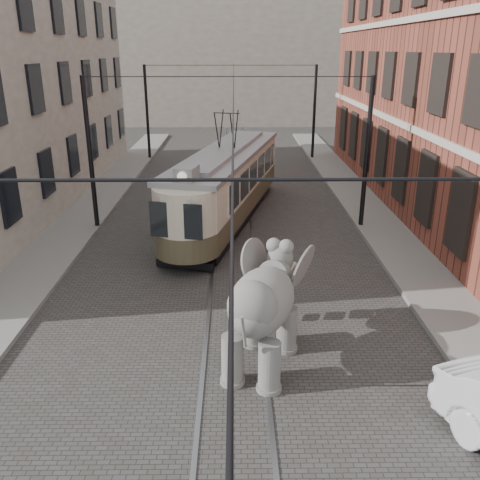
{
  "coord_description": "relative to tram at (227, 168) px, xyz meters",
  "views": [
    {
      "loc": [
        0.02,
        -13.97,
        6.92
      ],
      "look_at": [
        0.16,
        -1.03,
        2.1
      ],
      "focal_mm": 38.53,
      "sensor_mm": 36.0,
      "label": 1
    }
  ],
  "objects": [
    {
      "name": "ground",
      "position": [
        0.29,
        -7.15,
        -2.27
      ],
      "size": [
        120.0,
        120.0,
        0.0
      ],
      "primitive_type": "plane",
      "color": "#3C3A38"
    },
    {
      "name": "tram_rails",
      "position": [
        0.29,
        -7.15,
        -2.26
      ],
      "size": [
        1.54,
        80.0,
        0.02
      ],
      "primitive_type": null,
      "color": "slate",
      "rests_on": "ground"
    },
    {
      "name": "sidewalk_right",
      "position": [
        6.29,
        -7.15,
        -2.19
      ],
      "size": [
        2.0,
        60.0,
        0.15
      ],
      "primitive_type": "cube",
      "color": "slate",
      "rests_on": "ground"
    },
    {
      "name": "sidewalk_left",
      "position": [
        -6.21,
        -7.15,
        -2.19
      ],
      "size": [
        2.0,
        60.0,
        0.15
      ],
      "primitive_type": "cube",
      "color": "slate",
      "rests_on": "ground"
    },
    {
      "name": "distant_block",
      "position": [
        0.29,
        32.85,
        4.73
      ],
      "size": [
        28.0,
        10.0,
        14.0
      ],
      "primitive_type": "cube",
      "color": "gray",
      "rests_on": "ground"
    },
    {
      "name": "catenary",
      "position": [
        0.09,
        -2.15,
        0.73
      ],
      "size": [
        11.0,
        30.2,
        6.0
      ],
      "primitive_type": null,
      "color": "black",
      "rests_on": "ground"
    },
    {
      "name": "tram",
      "position": [
        0.0,
        0.0,
        0.0
      ],
      "size": [
        5.05,
        11.67,
        4.54
      ],
      "primitive_type": null,
      "rotation": [
        0.0,
        0.0,
        -0.24
      ],
      "color": "beige",
      "rests_on": "ground"
    },
    {
      "name": "elephant",
      "position": [
        0.9,
        -10.92,
        -0.97
      ],
      "size": [
        3.55,
        4.75,
        2.59
      ],
      "primitive_type": null,
      "rotation": [
        0.0,
        0.0,
        -0.32
      ],
      "color": "#615E5A",
      "rests_on": "ground"
    }
  ]
}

